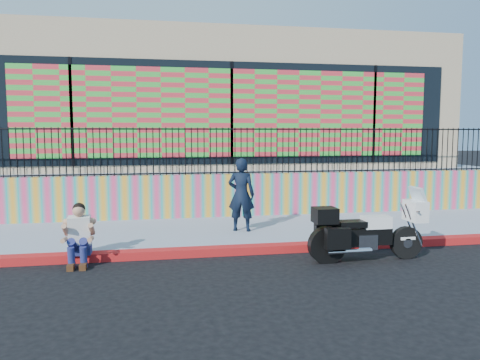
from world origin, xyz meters
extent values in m
plane|color=black|center=(0.00, 0.00, 0.00)|extent=(90.00, 90.00, 0.00)
cube|color=#A60B22|center=(0.00, 0.00, 0.07)|extent=(16.00, 0.30, 0.15)
cube|color=#919AAE|center=(0.00, 1.65, 0.07)|extent=(16.00, 3.00, 0.15)
cube|color=#F84175|center=(0.00, 3.25, 0.70)|extent=(16.00, 0.20, 1.10)
cube|color=#919AAE|center=(0.00, 8.35, 0.62)|extent=(16.00, 10.00, 1.25)
cube|color=tan|center=(0.00, 8.15, 3.25)|extent=(14.00, 8.00, 4.00)
cube|color=black|center=(0.00, 4.13, 2.85)|extent=(12.60, 0.04, 2.80)
cube|color=#E4323D|center=(0.00, 4.10, 2.85)|extent=(11.48, 0.02, 2.40)
cylinder|color=black|center=(2.43, -0.89, 0.30)|extent=(0.60, 0.13, 0.60)
cylinder|color=black|center=(0.89, -0.89, 0.30)|extent=(0.60, 0.13, 0.60)
cube|color=black|center=(1.66, -0.89, 0.45)|extent=(0.86, 0.25, 0.31)
cube|color=silver|center=(1.61, -0.89, 0.36)|extent=(0.36, 0.31, 0.27)
cube|color=white|center=(1.82, -0.89, 0.71)|extent=(0.50, 0.29, 0.22)
cube|color=black|center=(1.34, -0.89, 0.69)|extent=(0.50, 0.31, 0.11)
cube|color=white|center=(2.59, -0.89, 0.89)|extent=(0.27, 0.47, 0.38)
cube|color=silver|center=(2.63, -0.89, 1.18)|extent=(0.17, 0.42, 0.31)
cube|color=black|center=(0.84, -0.89, 0.86)|extent=(0.40, 0.38, 0.27)
cube|color=black|center=(0.98, -1.16, 0.50)|extent=(0.44, 0.16, 0.36)
cube|color=black|center=(0.98, -0.62, 0.50)|extent=(0.44, 0.16, 0.36)
cube|color=white|center=(2.43, -0.89, 0.39)|extent=(0.29, 0.15, 0.05)
imported|color=black|center=(-0.24, 1.39, 0.96)|extent=(0.69, 0.57, 1.62)
cube|color=navy|center=(-3.45, -0.07, 0.24)|extent=(0.36, 0.28, 0.18)
cube|color=silver|center=(-3.45, -0.11, 0.59)|extent=(0.38, 0.27, 0.54)
sphere|color=tan|center=(-3.45, -0.15, 0.95)|extent=(0.21, 0.21, 0.21)
cube|color=#472814|center=(-3.55, -0.51, 0.05)|extent=(0.11, 0.26, 0.10)
cube|color=#472814|center=(-3.35, -0.51, 0.05)|extent=(0.11, 0.26, 0.10)
camera|label=1|loc=(-2.12, -8.66, 2.33)|focal=35.00mm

